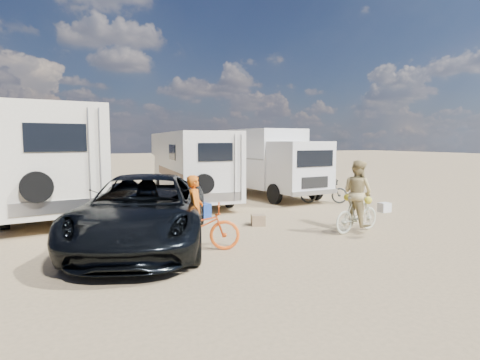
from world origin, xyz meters
name	(u,v)px	position (x,y,z in m)	size (l,w,h in m)	color
ground	(284,240)	(0.00, 0.00, 0.00)	(140.00, 140.00, 0.00)	tan
rv_main	(190,167)	(0.06, 7.45, 1.41)	(2.14, 7.57, 2.82)	white
rv_left	(41,162)	(-5.49, 7.14, 1.76)	(2.71, 8.56, 3.52)	white
box_truck	(271,163)	(3.63, 6.86, 1.50)	(2.31, 5.88, 3.00)	silver
dark_suv	(144,210)	(-3.27, 1.05, 0.84)	(2.78, 6.02, 1.67)	black
bike_man	(195,227)	(-2.33, 0.09, 0.53)	(0.71, 2.03, 1.07)	#EC5715
bike_woman	(357,214)	(2.26, -0.12, 0.50)	(0.47, 1.66, 1.00)	beige
rider_man	(195,217)	(-2.33, 0.09, 0.77)	(0.56, 0.37, 1.54)	#CC5912
rider_woman	(357,200)	(2.26, -0.12, 0.90)	(0.87, 0.68, 1.79)	tan
bike_parked	(324,191)	(4.60, 4.36, 0.49)	(0.65, 1.85, 0.97)	#282A27
cooler	(200,211)	(-0.95, 3.53, 0.24)	(0.60, 0.44, 0.48)	navy
crate	(258,220)	(0.23, 1.80, 0.16)	(0.40, 0.40, 0.32)	#876C4E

